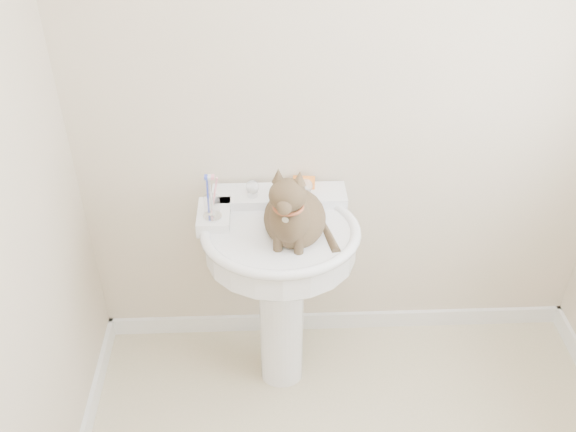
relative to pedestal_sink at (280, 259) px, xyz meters
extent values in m
cube|color=white|center=(0.28, 0.28, -0.63)|extent=(2.20, 0.02, 0.09)
cylinder|color=white|center=(0.00, -0.01, -0.35)|extent=(0.18, 0.18, 0.66)
cylinder|color=white|center=(0.00, -0.01, 0.08)|extent=(0.58, 0.58, 0.13)
ellipsoid|color=white|center=(0.00, -0.01, 0.02)|extent=(0.53, 0.46, 0.21)
torus|color=white|center=(0.00, -0.01, 0.14)|extent=(0.61, 0.61, 0.04)
cube|color=white|center=(0.00, 0.20, 0.16)|extent=(0.54, 0.15, 0.06)
cube|color=white|center=(-0.25, 0.08, 0.16)|extent=(0.13, 0.19, 0.06)
cylinder|color=silver|center=(0.00, 0.16, 0.21)|extent=(0.05, 0.05, 0.05)
cylinder|color=silver|center=(0.00, 0.11, 0.24)|extent=(0.04, 0.04, 0.14)
sphere|color=white|center=(-0.11, 0.18, 0.23)|extent=(0.06, 0.06, 0.06)
sphere|color=white|center=(0.11, 0.18, 0.23)|extent=(0.06, 0.06, 0.06)
cube|color=orange|center=(0.10, 0.24, 0.20)|extent=(0.10, 0.06, 0.03)
cylinder|color=silver|center=(-0.25, 0.04, 0.19)|extent=(0.07, 0.07, 0.01)
cylinder|color=white|center=(-0.25, 0.04, 0.23)|extent=(0.06, 0.06, 0.09)
cylinder|color=blue|center=(-0.27, 0.04, 0.28)|extent=(0.01, 0.01, 0.17)
cylinder|color=silver|center=(-0.25, 0.04, 0.28)|extent=(0.01, 0.01, 0.17)
cylinder|color=pink|center=(-0.24, 0.04, 0.28)|extent=(0.01, 0.01, 0.17)
ellipsoid|color=brown|center=(0.05, -0.02, 0.21)|extent=(0.23, 0.27, 0.21)
ellipsoid|color=brown|center=(0.05, -0.11, 0.28)|extent=(0.15, 0.14, 0.19)
ellipsoid|color=brown|center=(0.05, -0.14, 0.40)|extent=(0.13, 0.12, 0.12)
cone|color=brown|center=(0.01, -0.12, 0.46)|extent=(0.05, 0.05, 0.05)
cone|color=brown|center=(0.09, -0.12, 0.46)|extent=(0.05, 0.05, 0.05)
cylinder|color=brown|center=(0.17, 0.01, 0.14)|extent=(0.03, 0.03, 0.24)
torus|color=brown|center=(0.05, -0.13, 0.34)|extent=(0.11, 0.11, 0.01)
camera|label=1|loc=(-0.05, -1.94, 1.62)|focal=40.00mm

